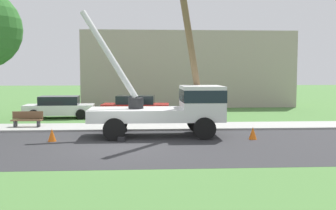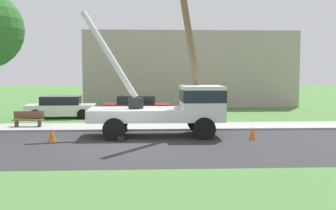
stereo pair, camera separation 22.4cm
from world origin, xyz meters
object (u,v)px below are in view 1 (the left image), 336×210
utility_truck (174,106)px  park_bench (27,120)px  traffic_cone_behind (52,135)px  traffic_cone_ahead (253,133)px  parked_sedan_red (136,106)px  parked_sedan_white (59,107)px  leaning_utility_pole (190,41)px

utility_truck → park_bench: bearing=158.6°
utility_truck → traffic_cone_behind: size_ratio=12.08×
traffic_cone_ahead → traffic_cone_behind: 8.82m
traffic_cone_ahead → parked_sedan_red: bearing=119.6°
park_bench → parked_sedan_white: bearing=81.3°
leaning_utility_pole → traffic_cone_ahead: size_ratio=15.56×
leaning_utility_pole → parked_sedan_white: (-7.68, 7.01, -3.76)m
leaning_utility_pole → park_bench: 9.58m
traffic_cone_behind → park_bench: 4.72m
utility_truck → park_bench: size_ratio=4.23×
parked_sedan_white → park_bench: 4.87m
parked_sedan_red → park_bench: (-5.67, -5.18, -0.25)m
parked_sedan_white → park_bench: bearing=-98.7°
utility_truck → parked_sedan_white: utility_truck is taller
parked_sedan_white → utility_truck: bearing=-48.6°
leaning_utility_pole → parked_sedan_red: leaning_utility_pole is taller
leaning_utility_pole → parked_sedan_red: size_ratio=1.92×
utility_truck → park_bench: 8.21m
parked_sedan_white → park_bench: (-0.74, -4.81, -0.25)m
park_bench → traffic_cone_behind: bearing=-62.3°
parked_sedan_red → leaning_utility_pole: bearing=-69.6°
leaning_utility_pole → utility_truck: bearing=-136.8°
utility_truck → traffic_cone_ahead: utility_truck is taller
utility_truck → traffic_cone_ahead: size_ratio=12.08×
parked_sedan_white → parked_sedan_red: bearing=4.3°
parked_sedan_red → park_bench: size_ratio=2.84×
park_bench → traffic_cone_ahead: bearing=-20.9°
traffic_cone_ahead → parked_sedan_white: 13.68m
leaning_utility_pole → parked_sedan_white: bearing=137.6°
leaning_utility_pole → parked_sedan_white: leaning_utility_pole is taller
traffic_cone_behind → park_bench: park_bench is taller
traffic_cone_ahead → traffic_cone_behind: same height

